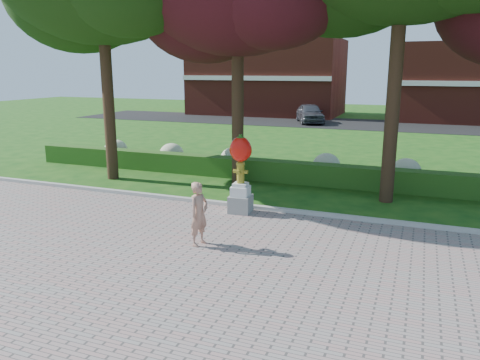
# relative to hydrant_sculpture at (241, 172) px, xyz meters

# --- Properties ---
(ground) EXTENTS (100.00, 100.00, 0.00)m
(ground) POSITION_rel_hydrant_sculpture_xyz_m (0.52, -2.50, -1.30)
(ground) COLOR #134812
(ground) RESTS_ON ground
(walkway) EXTENTS (40.00, 14.00, 0.04)m
(walkway) POSITION_rel_hydrant_sculpture_xyz_m (0.52, -6.50, -1.28)
(walkway) COLOR gray
(walkway) RESTS_ON ground
(curb) EXTENTS (40.00, 0.18, 0.15)m
(curb) POSITION_rel_hydrant_sculpture_xyz_m (0.52, 0.50, -1.22)
(curb) COLOR #ADADA5
(curb) RESTS_ON ground
(lawn_hedge) EXTENTS (24.00, 0.70, 0.80)m
(lawn_hedge) POSITION_rel_hydrant_sculpture_xyz_m (0.52, 4.50, -0.90)
(lawn_hedge) COLOR #224814
(lawn_hedge) RESTS_ON ground
(hydrangea_row) EXTENTS (20.10, 1.10, 0.99)m
(hydrangea_row) POSITION_rel_hydrant_sculpture_xyz_m (1.09, 5.50, -0.75)
(hydrangea_row) COLOR #AFB086
(hydrangea_row) RESTS_ON ground
(street) EXTENTS (50.00, 8.00, 0.02)m
(street) POSITION_rel_hydrant_sculpture_xyz_m (0.52, 25.50, -1.29)
(street) COLOR black
(street) RESTS_ON ground
(building_left) EXTENTS (14.00, 8.00, 7.00)m
(building_left) POSITION_rel_hydrant_sculpture_xyz_m (-9.48, 31.50, 2.20)
(building_left) COLOR maroon
(building_left) RESTS_ON ground
(building_right) EXTENTS (12.00, 8.00, 6.40)m
(building_right) POSITION_rel_hydrant_sculpture_xyz_m (8.52, 31.50, 1.90)
(building_right) COLOR maroon
(building_right) RESTS_ON ground
(hydrant_sculpture) EXTENTS (0.69, 0.69, 2.38)m
(hydrant_sculpture) POSITION_rel_hydrant_sculpture_xyz_m (0.00, 0.00, 0.00)
(hydrant_sculpture) COLOR gray
(hydrant_sculpture) RESTS_ON walkway
(woman) EXTENTS (0.51, 0.65, 1.60)m
(woman) POSITION_rel_hydrant_sculpture_xyz_m (0.04, -2.89, -0.46)
(woman) COLOR tan
(woman) RESTS_ON walkway
(parked_car) EXTENTS (3.44, 4.95, 1.57)m
(parked_car) POSITION_rel_hydrant_sculpture_xyz_m (-3.66, 24.97, -0.50)
(parked_car) COLOR #45474E
(parked_car) RESTS_ON street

